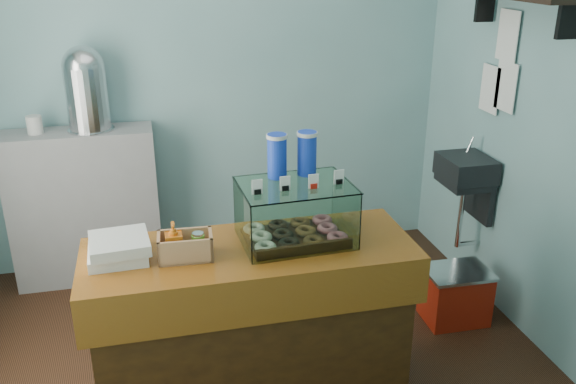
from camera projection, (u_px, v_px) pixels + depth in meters
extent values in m
plane|color=black|center=(246.00, 369.00, 3.49)|extent=(3.50, 3.50, 0.00)
cube|color=#6F9DA3|center=(205.00, 75.00, 4.32)|extent=(3.50, 0.04, 2.80)
cube|color=#6F9DA3|center=(329.00, 289.00, 1.61)|extent=(3.50, 0.04, 2.80)
cube|color=#6F9DA3|center=(554.00, 112.00, 3.34)|extent=(0.04, 3.00, 2.80)
cube|color=black|center=(466.00, 168.00, 3.99)|extent=(0.30, 0.35, 0.15)
cube|color=black|center=(480.00, 194.00, 4.09)|extent=(0.04, 0.30, 0.35)
cylinder|color=silver|center=(470.00, 145.00, 4.05)|extent=(0.02, 0.02, 0.12)
cylinder|color=silver|center=(460.00, 217.00, 4.12)|extent=(0.04, 0.04, 0.45)
cube|color=black|center=(569.00, 21.00, 3.05)|extent=(0.12, 0.03, 0.18)
cube|color=black|center=(485.00, 7.00, 3.77)|extent=(0.12, 0.03, 0.18)
cube|color=white|center=(506.00, 87.00, 3.72)|extent=(0.01, 0.21, 0.30)
cube|color=white|center=(490.00, 89.00, 3.90)|extent=(0.01, 0.21, 0.30)
cube|color=white|center=(508.00, 36.00, 3.66)|extent=(0.01, 0.21, 0.30)
cube|color=#48280D|center=(252.00, 332.00, 3.10)|extent=(1.50, 0.56, 0.84)
cube|color=#51210A|center=(250.00, 253.00, 2.94)|extent=(1.60, 0.60, 0.06)
cube|color=#51210A|center=(262.00, 306.00, 2.73)|extent=(1.60, 0.04, 0.18)
cube|color=gray|center=(86.00, 207.00, 4.28)|extent=(1.00, 0.32, 1.10)
cube|color=black|center=(295.00, 238.00, 3.00)|extent=(0.49, 0.36, 0.02)
torus|color=beige|center=(266.00, 247.00, 2.85)|extent=(0.10, 0.10, 0.03)
torus|color=black|center=(290.00, 244.00, 2.88)|extent=(0.10, 0.10, 0.03)
torus|color=brown|center=(313.00, 241.00, 2.91)|extent=(0.10, 0.10, 0.03)
torus|color=#D96681|center=(336.00, 238.00, 2.94)|extent=(0.10, 0.10, 0.03)
torus|color=beige|center=(260.00, 237.00, 2.95)|extent=(0.10, 0.10, 0.03)
torus|color=black|center=(284.00, 234.00, 2.98)|extent=(0.10, 0.10, 0.03)
torus|color=brown|center=(307.00, 231.00, 3.01)|extent=(0.10, 0.10, 0.03)
torus|color=#D96681|center=(329.00, 229.00, 3.04)|extent=(0.10, 0.10, 0.03)
torus|color=beige|center=(255.00, 228.00, 3.04)|extent=(0.10, 0.10, 0.03)
torus|color=black|center=(278.00, 225.00, 3.07)|extent=(0.10, 0.10, 0.03)
torus|color=brown|center=(300.00, 223.00, 3.11)|extent=(0.10, 0.10, 0.03)
torus|color=#D96681|center=(322.00, 220.00, 3.14)|extent=(0.10, 0.10, 0.03)
cube|color=white|center=(307.00, 229.00, 2.78)|extent=(0.52, 0.03, 0.29)
cube|color=white|center=(285.00, 199.00, 3.12)|extent=(0.52, 0.03, 0.29)
cube|color=white|center=(242.00, 219.00, 2.89)|extent=(0.02, 0.38, 0.29)
cube|color=white|center=(346.00, 207.00, 3.02)|extent=(0.02, 0.38, 0.29)
cube|color=white|center=(295.00, 185.00, 2.90)|extent=(0.55, 0.42, 0.01)
cube|color=white|center=(256.00, 186.00, 2.79)|extent=(0.05, 0.01, 0.07)
cube|color=black|center=(257.00, 190.00, 2.80)|extent=(0.03, 0.02, 0.02)
cube|color=white|center=(285.00, 183.00, 2.82)|extent=(0.05, 0.01, 0.07)
cube|color=black|center=(285.00, 187.00, 2.83)|extent=(0.03, 0.02, 0.02)
cube|color=white|center=(312.00, 180.00, 2.86)|extent=(0.05, 0.01, 0.07)
cube|color=red|center=(312.00, 184.00, 2.87)|extent=(0.03, 0.02, 0.02)
cube|color=white|center=(339.00, 177.00, 2.89)|extent=(0.05, 0.01, 0.07)
cube|color=black|center=(339.00, 182.00, 2.90)|extent=(0.03, 0.02, 0.02)
cylinder|color=blue|center=(277.00, 156.00, 2.95)|extent=(0.09, 0.09, 0.22)
cylinder|color=silver|center=(277.00, 136.00, 2.91)|extent=(0.10, 0.10, 0.02)
cylinder|color=blue|center=(307.00, 153.00, 2.99)|extent=(0.09, 0.09, 0.22)
cylinder|color=silver|center=(307.00, 134.00, 2.95)|extent=(0.10, 0.10, 0.02)
cube|color=tan|center=(186.00, 257.00, 2.83)|extent=(0.26, 0.16, 0.01)
cube|color=tan|center=(186.00, 253.00, 2.75)|extent=(0.25, 0.03, 0.12)
cube|color=tan|center=(185.00, 240.00, 2.87)|extent=(0.25, 0.03, 0.12)
cube|color=tan|center=(159.00, 248.00, 2.79)|extent=(0.02, 0.15, 0.12)
cube|color=tan|center=(211.00, 244.00, 2.83)|extent=(0.02, 0.15, 0.12)
imported|color=orange|center=(174.00, 240.00, 2.79)|extent=(0.08, 0.08, 0.17)
cylinder|color=#539027|center=(199.00, 245.00, 2.82)|extent=(0.06, 0.06, 0.10)
cylinder|color=silver|center=(198.00, 234.00, 2.80)|extent=(0.05, 0.05, 0.01)
cube|color=silver|center=(118.00, 253.00, 2.82)|extent=(0.27, 0.27, 0.05)
cube|color=silver|center=(119.00, 243.00, 2.79)|extent=(0.29, 0.29, 0.05)
cylinder|color=silver|center=(91.00, 129.00, 4.10)|extent=(0.31, 0.31, 0.01)
cylinder|color=silver|center=(87.00, 98.00, 4.02)|extent=(0.27, 0.27, 0.42)
sphere|color=silver|center=(83.00, 67.00, 3.94)|extent=(0.27, 0.27, 0.27)
cube|color=#AE1F0D|center=(455.00, 296.00, 3.89)|extent=(0.39, 0.30, 0.34)
cube|color=silver|center=(458.00, 272.00, 3.83)|extent=(0.41, 0.32, 0.02)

